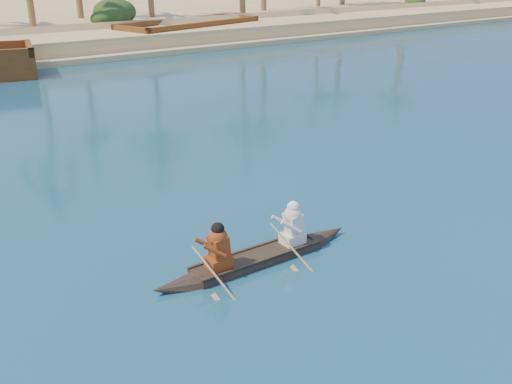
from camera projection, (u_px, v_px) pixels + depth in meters
ground at (215, 190)px, 15.86m from camera, size 160.00×160.00×0.00m
canoe at (257, 251)px, 11.96m from camera, size 4.87×0.76×1.34m
barge_right at (190, 33)px, 43.85m from camera, size 12.41×6.81×1.97m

